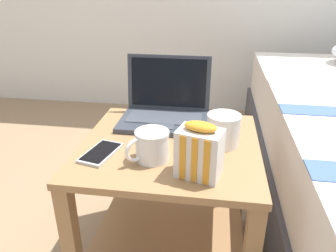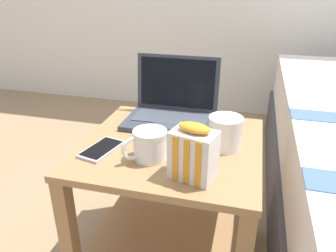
% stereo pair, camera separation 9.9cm
% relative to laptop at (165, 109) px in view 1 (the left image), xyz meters
% --- Properties ---
extents(bedside_table, '(0.57, 0.55, 0.50)m').
position_rel_laptop_xyz_m(bedside_table, '(0.04, -0.18, -0.23)').
color(bedside_table, '#997047').
rests_on(bedside_table, ground_plane).
extents(laptop, '(0.32, 0.24, 0.23)m').
position_rel_laptop_xyz_m(laptop, '(0.00, 0.00, 0.00)').
color(laptop, '#333842').
rests_on(laptop, bedside_table).
extents(mug_front_left, '(0.11, 0.15, 0.10)m').
position_rel_laptop_xyz_m(mug_front_left, '(0.21, -0.16, 0.01)').
color(mug_front_left, white).
rests_on(mug_front_left, bedside_table).
extents(mug_front_right, '(0.12, 0.12, 0.09)m').
position_rel_laptop_xyz_m(mug_front_right, '(0.00, -0.29, 0.00)').
color(mug_front_right, white).
rests_on(mug_front_right, bedside_table).
extents(snack_bag, '(0.13, 0.11, 0.16)m').
position_rel_laptop_xyz_m(snack_bag, '(0.15, -0.36, 0.03)').
color(snack_bag, silver).
rests_on(snack_bag, bedside_table).
extents(cell_phone, '(0.11, 0.16, 0.01)m').
position_rel_laptop_xyz_m(cell_phone, '(-0.15, -0.29, -0.04)').
color(cell_phone, '#B7BABC').
rests_on(cell_phone, bedside_table).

